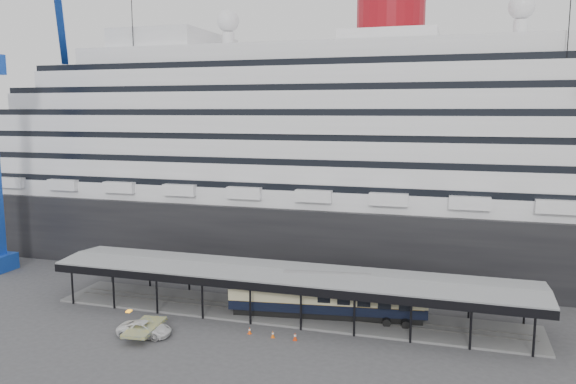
% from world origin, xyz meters
% --- Properties ---
extents(ground, '(200.00, 200.00, 0.00)m').
position_xyz_m(ground, '(0.00, 0.00, 0.00)').
color(ground, '#3C3C3F').
rests_on(ground, ground).
extents(cruise_ship, '(130.00, 30.00, 43.90)m').
position_xyz_m(cruise_ship, '(0.05, 32.00, 18.35)').
color(cruise_ship, black).
rests_on(cruise_ship, ground).
extents(platform_canopy, '(56.00, 9.18, 5.30)m').
position_xyz_m(platform_canopy, '(0.00, 5.00, 2.36)').
color(platform_canopy, slate).
rests_on(platform_canopy, ground).
extents(port_truck, '(5.84, 3.16, 1.55)m').
position_xyz_m(port_truck, '(-12.30, -5.41, 0.78)').
color(port_truck, white).
rests_on(port_truck, ground).
extents(pullman_carriage, '(22.38, 5.86, 21.79)m').
position_xyz_m(pullman_carriage, '(4.79, 5.00, 2.65)').
color(pullman_carriage, black).
rests_on(pullman_carriage, ground).
extents(traffic_cone_left, '(0.49, 0.49, 0.74)m').
position_xyz_m(traffic_cone_left, '(-2.01, -1.70, 0.37)').
color(traffic_cone_left, '#FB540D').
rests_on(traffic_cone_left, ground).
extents(traffic_cone_mid, '(0.47, 0.47, 0.75)m').
position_xyz_m(traffic_cone_mid, '(0.65, -1.93, 0.37)').
color(traffic_cone_mid, orange).
rests_on(traffic_cone_mid, ground).
extents(traffic_cone_right, '(0.48, 0.48, 0.83)m').
position_xyz_m(traffic_cone_right, '(3.05, -1.92, 0.41)').
color(traffic_cone_right, red).
rests_on(traffic_cone_right, ground).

